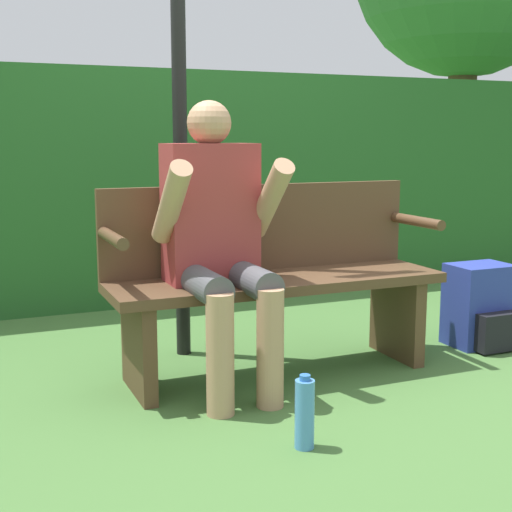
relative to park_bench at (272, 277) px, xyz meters
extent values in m
plane|color=#426B33|center=(0.00, -0.06, -0.45)|extent=(40.00, 40.00, 0.00)
cube|color=#235623|center=(0.00, 1.73, 0.30)|extent=(12.00, 0.54, 1.50)
cube|color=#513823|center=(0.00, -0.06, -0.01)|extent=(1.53, 0.44, 0.05)
cube|color=#513823|center=(0.00, 0.14, 0.21)|extent=(1.53, 0.04, 0.41)
cube|color=#513823|center=(-0.65, -0.06, -0.24)|extent=(0.06, 0.39, 0.41)
cube|color=#513823|center=(0.65, -0.06, -0.24)|extent=(0.06, 0.39, 0.41)
cylinder|color=#513823|center=(-0.74, -0.06, 0.23)|extent=(0.05, 0.39, 0.05)
cylinder|color=#513823|center=(0.74, -0.06, 0.23)|extent=(0.05, 0.39, 0.05)
cube|color=#993333|center=(-0.30, -0.02, 0.31)|extent=(0.39, 0.22, 0.60)
sphere|color=tan|center=(-0.30, -0.02, 0.69)|extent=(0.19, 0.19, 0.19)
cylinder|color=#4C4C51|center=(-0.41, -0.22, 0.04)|extent=(0.13, 0.40, 0.13)
cylinder|color=#4C4C51|center=(-0.20, -0.22, 0.04)|extent=(0.13, 0.40, 0.13)
cylinder|color=tan|center=(-0.41, -0.42, -0.20)|extent=(0.11, 0.11, 0.49)
cylinder|color=tan|center=(-0.20, -0.42, -0.20)|extent=(0.11, 0.11, 0.49)
cylinder|color=tan|center=(-0.52, -0.16, 0.37)|extent=(0.09, 0.36, 0.36)
cylinder|color=tan|center=(-0.09, -0.16, 0.37)|extent=(0.09, 0.36, 0.36)
cube|color=#283893|center=(1.17, -0.04, -0.23)|extent=(0.31, 0.23, 0.43)
cube|color=black|center=(1.17, -0.20, -0.34)|extent=(0.24, 0.08, 0.19)
cylinder|color=#4C8CCC|center=(-0.25, -0.82, -0.32)|extent=(0.07, 0.07, 0.25)
cylinder|color=#2D66B2|center=(-0.25, -0.82, -0.19)|extent=(0.04, 0.04, 0.02)
cylinder|color=black|center=(-0.30, 0.41, 1.02)|extent=(0.07, 0.07, 2.93)
cylinder|color=#4C3823|center=(4.10, 3.81, 0.68)|extent=(0.32, 0.32, 2.25)
camera|label=1|loc=(-1.33, -2.92, 0.63)|focal=50.00mm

